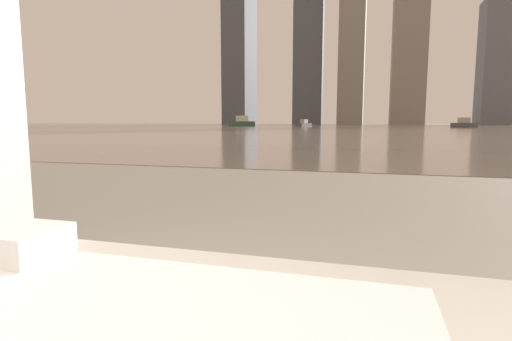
{
  "coord_description": "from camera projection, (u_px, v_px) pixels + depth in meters",
  "views": [
    {
      "loc": [
        0.71,
        -0.07,
        0.89
      ],
      "look_at": [
        0.06,
        2.21,
        0.6
      ],
      "focal_mm": 28.0,
      "sensor_mm": 36.0,
      "label": 1
    }
  ],
  "objects": [
    {
      "name": "skyline_tower_1",
      "position": [
        308.0,
        60.0,
        115.38
      ],
      "size": [
        8.08,
        6.02,
        37.32
      ],
      "color": "#4C515B",
      "rests_on": "ground_plane"
    },
    {
      "name": "harbor_water",
      "position": [
        365.0,
        127.0,
        59.54
      ],
      "size": [
        180.0,
        110.0,
        0.01
      ],
      "color": "gray",
      "rests_on": "ground_plane"
    },
    {
      "name": "harbor_boat_1",
      "position": [
        242.0,
        122.0,
        72.88
      ],
      "size": [
        3.87,
        5.39,
        1.93
      ],
      "color": "#335647",
      "rests_on": "harbor_water"
    },
    {
      "name": "harbor_boat_0",
      "position": [
        304.0,
        124.0,
        67.19
      ],
      "size": [
        2.25,
        3.45,
        1.23
      ],
      "color": "#4C4C51",
      "rests_on": "harbor_water"
    },
    {
      "name": "skyline_tower_4",
      "position": [
        502.0,
        63.0,
        102.16
      ],
      "size": [
        10.33,
        8.7,
        31.58
      ],
      "color": "slate",
      "rests_on": "ground_plane"
    },
    {
      "name": "towel_stack",
      "position": [
        9.0,
        241.0,
        1.11
      ],
      "size": [
        0.28,
        0.2,
        0.08
      ],
      "color": "white",
      "rests_on": "bathtub"
    },
    {
      "name": "skyline_tower_0",
      "position": [
        240.0,
        46.0,
        120.47
      ],
      "size": [
        7.2,
        12.97,
        47.18
      ],
      "color": "#4C515B",
      "rests_on": "ground_plane"
    },
    {
      "name": "harbor_boat_2",
      "position": [
        464.0,
        124.0,
        57.83
      ],
      "size": [
        3.14,
        3.95,
        1.44
      ],
      "color": "#4C4C51",
      "rests_on": "harbor_water"
    }
  ]
}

